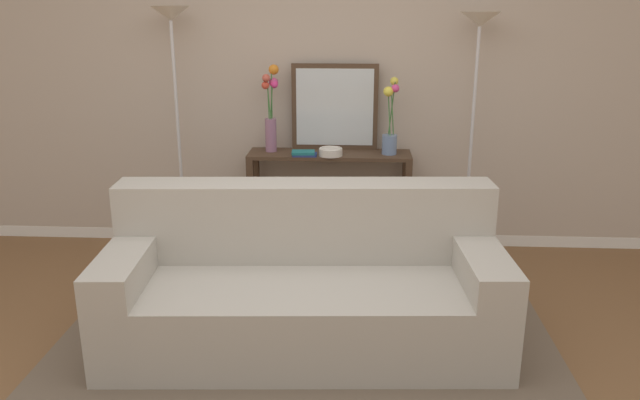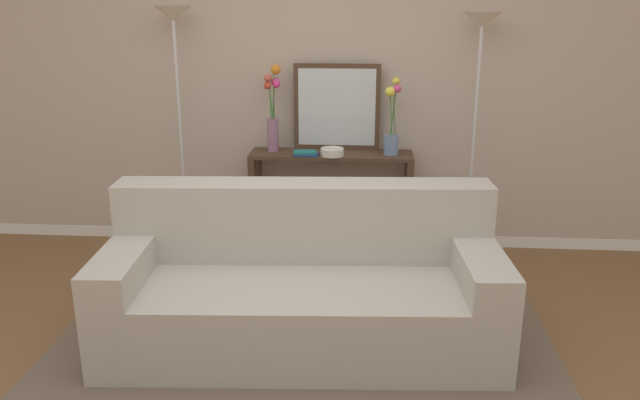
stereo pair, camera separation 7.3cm
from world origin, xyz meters
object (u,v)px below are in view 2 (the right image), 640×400
at_px(couch, 302,291).
at_px(floor_lamp_right, 479,69).
at_px(floor_lamp_left, 176,63).
at_px(book_stack, 306,153).
at_px(vase_short_flowers, 392,127).
at_px(fruit_bowl, 332,152).
at_px(wall_mirror, 337,107).
at_px(console_table, 331,186).
at_px(book_row_under_console, 301,245).
at_px(vase_tall_flowers, 273,111).

relative_size(couch, floor_lamp_right, 1.22).
xyz_separation_m(floor_lamp_left, book_stack, (0.94, -0.05, -0.64)).
relative_size(vase_short_flowers, fruit_bowl, 3.25).
distance_m(wall_mirror, fruit_bowl, 0.37).
bearing_deg(console_table, book_row_under_console, 180.00).
xyz_separation_m(couch, fruit_bowl, (0.09, 1.28, 0.51)).
bearing_deg(floor_lamp_right, vase_tall_flowers, 176.72).
bearing_deg(wall_mirror, book_row_under_console, -154.21).
distance_m(couch, wall_mirror, 1.70).
height_order(vase_short_flowers, fruit_bowl, vase_short_flowers).
bearing_deg(fruit_bowl, book_row_under_console, 159.79).
distance_m(couch, console_table, 1.39).
distance_m(couch, fruit_bowl, 1.38).
bearing_deg(console_table, floor_lamp_left, -177.32).
distance_m(floor_lamp_left, vase_short_flowers, 1.63).
bearing_deg(fruit_bowl, vase_short_flowers, 9.61).
bearing_deg(floor_lamp_right, console_table, 177.09).
bearing_deg(vase_short_flowers, fruit_bowl, -170.39).
relative_size(floor_lamp_right, wall_mirror, 2.80).
distance_m(wall_mirror, vase_tall_flowers, 0.48).
xyz_separation_m(floor_lamp_left, floor_lamp_right, (2.15, 0.00, -0.03)).
distance_m(floor_lamp_left, wall_mirror, 1.21).
distance_m(console_table, book_stack, 0.34).
height_order(floor_lamp_left, vase_short_flowers, floor_lamp_left).
bearing_deg(book_row_under_console, wall_mirror, 25.79).
height_order(console_table, floor_lamp_left, floor_lamp_left).
bearing_deg(vase_short_flowers, vase_tall_flowers, 176.82).
height_order(floor_lamp_left, book_stack, floor_lamp_left).
bearing_deg(couch, book_stack, 94.62).
relative_size(couch, console_table, 1.82).
distance_m(console_table, book_row_under_console, 0.54).
bearing_deg(fruit_bowl, vase_tall_flowers, 164.80).
height_order(floor_lamp_right, book_stack, floor_lamp_right).
bearing_deg(floor_lamp_left, vase_short_flowers, 1.29).
xyz_separation_m(vase_short_flowers, fruit_bowl, (-0.43, -0.07, -0.17)).
bearing_deg(book_stack, floor_lamp_right, 2.25).
bearing_deg(book_row_under_console, console_table, 0.00).
bearing_deg(vase_tall_flowers, floor_lamp_left, -173.00).
height_order(floor_lamp_left, fruit_bowl, floor_lamp_left).
relative_size(floor_lamp_right, book_stack, 9.71).
bearing_deg(wall_mirror, floor_lamp_right, -10.25).
xyz_separation_m(book_stack, book_row_under_console, (-0.05, 0.10, -0.76)).
bearing_deg(book_row_under_console, fruit_bowl, -20.21).
relative_size(floor_lamp_left, wall_mirror, 2.86).
relative_size(fruit_bowl, book_row_under_console, 0.33).
height_order(console_table, wall_mirror, wall_mirror).
xyz_separation_m(couch, floor_lamp_left, (-1.04, 1.31, 1.14)).
bearing_deg(couch, fruit_bowl, 85.84).
relative_size(floor_lamp_right, vase_short_flowers, 3.23).
bearing_deg(book_row_under_console, couch, -83.65).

